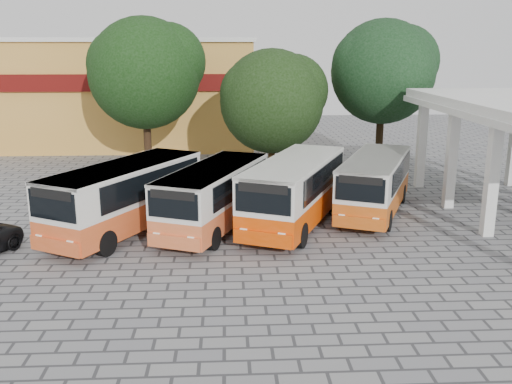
{
  "coord_description": "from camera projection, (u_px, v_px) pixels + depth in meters",
  "views": [
    {
      "loc": [
        -2.99,
        -20.37,
        7.69
      ],
      "look_at": [
        -1.73,
        3.8,
        1.5
      ],
      "focal_mm": 40.0,
      "sensor_mm": 36.0,
      "label": 1
    }
  ],
  "objects": [
    {
      "name": "tree_middle",
      "position": [
        273.0,
        98.0,
        33.92
      ],
      "size": [
        6.5,
        6.19,
        7.62
      ],
      "color": "#412B13",
      "rests_on": "ground"
    },
    {
      "name": "shophouse_block",
      "position": [
        125.0,
        92.0,
        45.32
      ],
      "size": [
        20.4,
        10.4,
        8.3
      ],
      "color": "gold",
      "rests_on": "ground"
    },
    {
      "name": "tree_right",
      "position": [
        384.0,
        68.0,
        35.39
      ],
      "size": [
        6.79,
        6.47,
        9.4
      ],
      "color": "black",
      "rests_on": "ground"
    },
    {
      "name": "tree_left",
      "position": [
        146.0,
        69.0,
        35.52
      ],
      "size": [
        7.31,
        6.96,
        9.55
      ],
      "color": "#372314",
      "rests_on": "ground"
    },
    {
      "name": "bus_far_right",
      "position": [
        375.0,
        181.0,
        26.65
      ],
      "size": [
        5.14,
        8.11,
        2.72
      ],
      "rotation": [
        0.0,
        0.0,
        -0.42
      ],
      "color": "#C24F0E",
      "rests_on": "ground"
    },
    {
      "name": "bus_centre_left",
      "position": [
        214.0,
        194.0,
        24.39
      ],
      "size": [
        4.99,
        8.12,
        2.73
      ],
      "rotation": [
        0.0,
        0.0,
        -0.39
      ],
      "color": "#D55F2E",
      "rests_on": "ground"
    },
    {
      "name": "ground",
      "position": [
        306.0,
        254.0,
        21.76
      ],
      "size": [
        90.0,
        90.0,
        0.0
      ],
      "primitive_type": "plane",
      "color": "slate",
      "rests_on": "ground"
    },
    {
      "name": "bus_centre_right",
      "position": [
        295.0,
        188.0,
        24.82
      ],
      "size": [
        5.55,
        8.75,
        2.94
      ],
      "rotation": [
        0.0,
        0.0,
        -0.42
      ],
      "color": "#D43C00",
      "rests_on": "ground"
    },
    {
      "name": "bus_far_left",
      "position": [
        125.0,
        194.0,
        23.89
      ],
      "size": [
        6.07,
        8.73,
        2.92
      ],
      "rotation": [
        0.0,
        0.0,
        -0.51
      ],
      "color": "#D04F20",
      "rests_on": "ground"
    }
  ]
}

